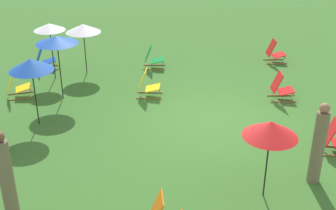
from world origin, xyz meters
The scene contains 15 objects.
ground_plane centered at (0.00, 0.00, 0.00)m, with size 40.00×40.00×0.00m, color #386B28.
deckchair_0 centered at (1.70, 5.65, 0.37)m, with size 0.66×0.86×0.83m.
deckchair_2 centered at (3.98, 5.36, 0.37)m, with size 0.66×0.86×0.83m.
deckchair_4 centered at (4.01, 1.64, 0.37)m, with size 0.49×0.77×0.83m.
deckchair_5 centered at (1.66, 1.78, 0.37)m, with size 0.53×0.79×0.83m.
deckchair_6 centered at (4.48, -2.70, 0.37)m, with size 0.51×0.78×0.83m.
deckchair_7 centered at (1.36, -2.15, 0.37)m, with size 0.49×0.76×0.83m.
deckchair_9 centered at (-1.59, -2.72, 0.37)m, with size 0.57×0.81×0.83m.
umbrella_0 centered at (-0.03, 4.64, 1.67)m, with size 1.12×1.12×1.83m.
umbrella_1 centered at (1.58, 4.31, 1.80)m, with size 1.20×1.20×1.91m.
umbrella_2 centered at (3.60, 3.88, 1.55)m, with size 1.14×1.14×1.69m.
umbrella_3 centered at (-3.23, -0.68, 1.54)m, with size 1.07×1.07×1.71m.
umbrella_4 centered at (3.13, 4.85, 1.73)m, with size 0.99×0.99×1.84m.
person_0 centered at (-3.82, 4.22, 0.90)m, with size 0.34×0.34×1.88m.
person_1 centered at (-2.75, -1.85, 0.89)m, with size 0.38×0.38×1.84m.
Camera 1 is at (-10.64, 1.42, 5.68)m, focal length 48.03 mm.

